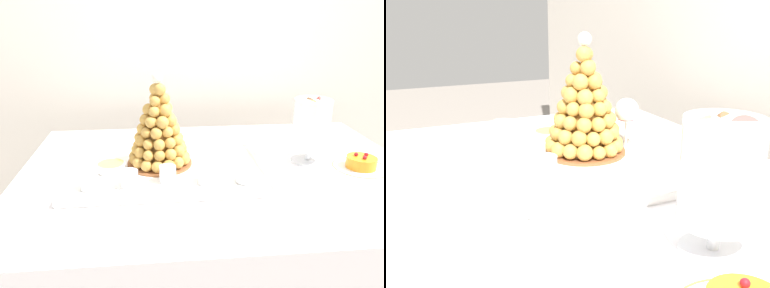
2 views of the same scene
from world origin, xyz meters
TOP-DOWN VIEW (x-y plane):
  - buffet_table at (0.00, 0.00)m, footprint 1.40×0.99m
  - serving_tray at (-0.18, -0.02)m, footprint 0.67×0.44m
  - croquembouche at (-0.21, 0.04)m, footprint 0.23×0.23m
  - dessert_cup_left at (-0.43, -0.13)m, footprint 0.06×0.06m
  - dessert_cup_mid_left at (-0.31, -0.13)m, footprint 0.05×0.05m
  - dessert_cup_centre at (-0.19, -0.11)m, footprint 0.05×0.05m
  - dessert_cup_mid_right at (-0.06, -0.13)m, footprint 0.06×0.06m
  - dessert_cup_right at (0.06, -0.13)m, footprint 0.06×0.06m
  - creme_brulee_ramekin at (-0.38, 0.01)m, footprint 0.10×0.10m
  - macaron_goblet at (0.34, 0.03)m, footprint 0.13×0.13m
  - wine_glass at (-0.19, 0.17)m, footprint 0.07×0.07m

SIDE VIEW (x-z plane):
  - buffet_table at x=0.00m, z-range 0.29..1.05m
  - serving_tray at x=-0.18m, z-range 0.75..0.78m
  - creme_brulee_ramekin at x=-0.38m, z-range 0.77..0.79m
  - dessert_cup_right at x=0.06m, z-range 0.76..0.81m
  - dessert_cup_mid_left at x=-0.31m, z-range 0.76..0.82m
  - dessert_cup_centre at x=-0.19m, z-range 0.76..0.82m
  - dessert_cup_left at x=-0.43m, z-range 0.76..0.82m
  - dessert_cup_mid_right at x=-0.06m, z-range 0.76..0.82m
  - wine_glass at x=-0.19m, z-range 0.79..0.95m
  - croquembouche at x=-0.21m, z-range 0.73..1.06m
  - macaron_goblet at x=0.34m, z-range 0.78..1.03m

